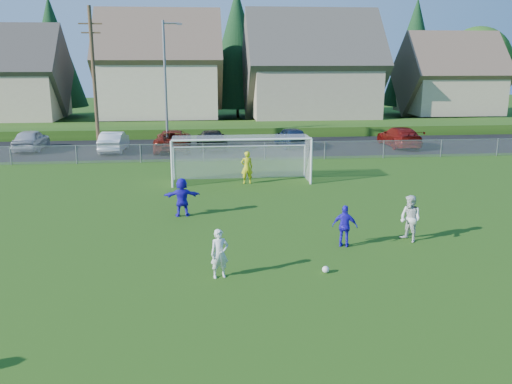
# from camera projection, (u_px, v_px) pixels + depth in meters

# --- Properties ---
(ground) EXTENTS (160.00, 160.00, 0.00)m
(ground) POSITION_uv_depth(u_px,v_px,m) (287.00, 319.00, 14.08)
(ground) COLOR #193D0C
(ground) RESTS_ON ground
(asphalt_lot) EXTENTS (60.00, 60.00, 0.00)m
(asphalt_lot) POSITION_uv_depth(u_px,v_px,m) (230.00, 147.00, 40.61)
(asphalt_lot) COLOR black
(asphalt_lot) RESTS_ON ground
(grass_embankment) EXTENTS (70.00, 6.00, 0.80)m
(grass_embankment) POSITION_uv_depth(u_px,v_px,m) (225.00, 129.00, 47.75)
(grass_embankment) COLOR #1E420F
(grass_embankment) RESTS_ON ground
(soccer_ball) EXTENTS (0.22, 0.22, 0.22)m
(soccer_ball) POSITION_uv_depth(u_px,v_px,m) (326.00, 269.00, 17.03)
(soccer_ball) COLOR white
(soccer_ball) RESTS_ON ground
(player_white_a) EXTENTS (0.63, 0.49, 1.54)m
(player_white_a) POSITION_uv_depth(u_px,v_px,m) (220.00, 254.00, 16.54)
(player_white_a) COLOR silver
(player_white_a) RESTS_ON ground
(player_white_b) EXTENTS (0.95, 1.04, 1.72)m
(player_white_b) POSITION_uv_depth(u_px,v_px,m) (410.00, 219.00, 19.78)
(player_white_b) COLOR silver
(player_white_b) RESTS_ON ground
(player_blue_a) EXTENTS (0.97, 0.67, 1.52)m
(player_blue_a) POSITION_uv_depth(u_px,v_px,m) (345.00, 226.00, 19.24)
(player_blue_a) COLOR #2616CF
(player_blue_a) RESTS_ON ground
(player_blue_b) EXTENTS (1.56, 0.57, 1.66)m
(player_blue_b) POSITION_uv_depth(u_px,v_px,m) (182.00, 197.00, 22.96)
(player_blue_b) COLOR #2616CF
(player_blue_b) RESTS_ON ground
(goalkeeper) EXTENTS (0.67, 0.46, 1.75)m
(goalkeeper) POSITION_uv_depth(u_px,v_px,m) (247.00, 167.00, 28.85)
(goalkeeper) COLOR #CECE18
(goalkeeper) RESTS_ON ground
(car_a) EXTENTS (1.85, 4.49, 1.52)m
(car_a) POSITION_uv_depth(u_px,v_px,m) (31.00, 140.00, 39.15)
(car_a) COLOR #B2B4BA
(car_a) RESTS_ON ground
(car_b) EXTENTS (1.63, 4.42, 1.45)m
(car_b) POSITION_uv_depth(u_px,v_px,m) (114.00, 141.00, 38.62)
(car_b) COLOR white
(car_b) RESTS_ON ground
(car_c) EXTENTS (2.51, 5.41, 1.50)m
(car_c) POSITION_uv_depth(u_px,v_px,m) (173.00, 140.00, 39.10)
(car_c) COLOR #66150B
(car_c) RESTS_ON ground
(car_d) EXTENTS (2.31, 5.03, 1.42)m
(car_d) POSITION_uv_depth(u_px,v_px,m) (212.00, 140.00, 39.57)
(car_d) COLOR black
(car_d) RESTS_ON ground
(car_e) EXTENTS (2.28, 4.59, 1.50)m
(car_e) POSITION_uv_depth(u_px,v_px,m) (291.00, 137.00, 40.54)
(car_e) COLOR #11203E
(car_e) RESTS_ON ground
(car_g) EXTENTS (2.16, 5.15, 1.49)m
(car_g) POSITION_uv_depth(u_px,v_px,m) (399.00, 137.00, 40.73)
(car_g) COLOR maroon
(car_g) RESTS_ON ground
(soccer_goal) EXTENTS (7.42, 1.90, 2.50)m
(soccer_goal) POSITION_uv_depth(u_px,v_px,m) (241.00, 152.00, 29.17)
(soccer_goal) COLOR white
(soccer_goal) RESTS_ON ground
(chainlink_fence) EXTENTS (52.06, 0.06, 1.20)m
(chainlink_fence) POSITION_uv_depth(u_px,v_px,m) (234.00, 151.00, 35.15)
(chainlink_fence) COLOR gray
(chainlink_fence) RESTS_ON ground
(streetlight) EXTENTS (1.38, 0.18, 9.00)m
(streetlight) POSITION_uv_depth(u_px,v_px,m) (166.00, 83.00, 37.55)
(streetlight) COLOR slate
(streetlight) RESTS_ON ground
(utility_pole) EXTENTS (1.60, 0.26, 10.00)m
(utility_pole) POSITION_uv_depth(u_px,v_px,m) (94.00, 78.00, 37.95)
(utility_pole) COLOR #473321
(utility_pole) RESTS_ON ground
(houses_row) EXTENTS (53.90, 11.45, 13.27)m
(houses_row) POSITION_uv_depth(u_px,v_px,m) (241.00, 49.00, 53.46)
(houses_row) COLOR tan
(houses_row) RESTS_ON ground
(tree_row) EXTENTS (65.98, 12.36, 13.80)m
(tree_row) POSITION_uv_depth(u_px,v_px,m) (228.00, 54.00, 59.53)
(tree_row) COLOR #382616
(tree_row) RESTS_ON ground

